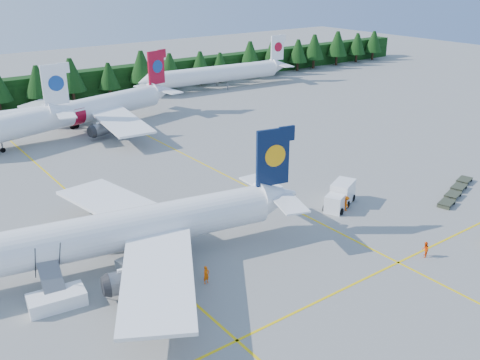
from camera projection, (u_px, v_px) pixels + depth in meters
ground at (313, 256)px, 54.39m from camera, size 320.00×320.00×0.00m
taxi_stripe_a at (103, 223)px, 61.52m from camera, size 0.25×120.00×0.01m
taxi_stripe_b at (242, 183)px, 72.60m from camera, size 0.25×120.00×0.01m
taxi_stripe_cross at (357, 282)px, 49.92m from camera, size 80.00×0.25×0.01m
treeline_hedge at (46, 89)px, 114.31m from camera, size 220.00×4.00×6.00m
airliner_navy at (93, 237)px, 50.75m from camera, size 40.15×32.72×11.79m
airliner_red at (71, 114)px, 92.49m from camera, size 41.39×33.67×12.22m
airliner_far_right at (211, 74)px, 126.60m from camera, size 39.32×6.82×11.43m
airstairs at (56, 294)px, 46.44m from camera, size 5.09×6.91×4.33m
service_truck at (340, 196)px, 65.34m from camera, size 6.15×4.35×2.80m
dolly_train at (456, 190)px, 69.28m from camera, size 11.47×5.13×0.14m
uld_pair at (142, 264)px, 50.75m from camera, size 5.55×2.16×1.77m
crew_a at (206, 275)px, 49.47m from camera, size 0.72×0.53×1.79m
crew_b at (425, 250)px, 54.03m from camera, size 1.02×0.97×1.66m
crew_c at (346, 203)px, 64.35m from camera, size 0.83×0.91×1.82m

